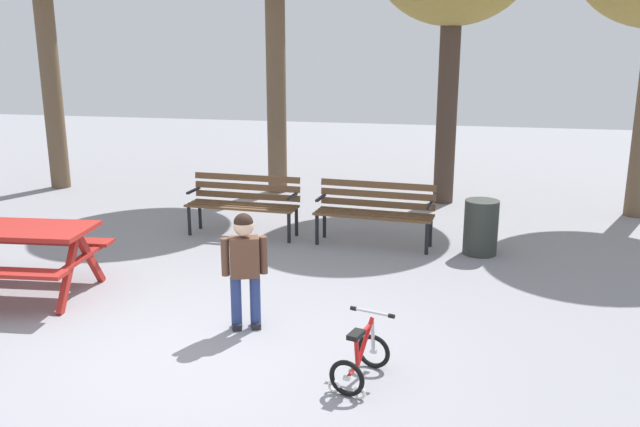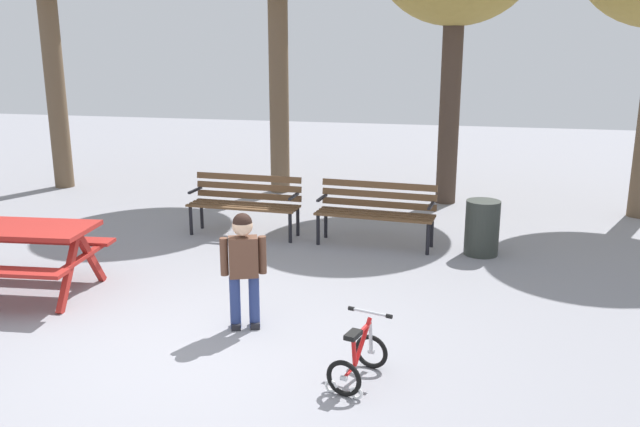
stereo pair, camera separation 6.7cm
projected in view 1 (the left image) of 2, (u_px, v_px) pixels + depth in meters
ground at (195, 353)px, 5.78m from camera, size 36.00×36.00×0.00m
picnic_table at (9, 242)px, 7.03m from camera, size 1.93×1.52×0.79m
park_bench_far_left at (244, 200)px, 9.34m from camera, size 1.61×0.51×0.85m
park_bench_left at (375, 208)px, 8.85m from camera, size 1.63×0.57×0.85m
child_standing at (245, 261)px, 6.14m from camera, size 0.41×0.25×1.14m
kids_bicycle at (360, 359)px, 5.25m from camera, size 0.48×0.62×0.54m
trash_bin at (481, 227)px, 8.47m from camera, size 0.44×0.44×0.72m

